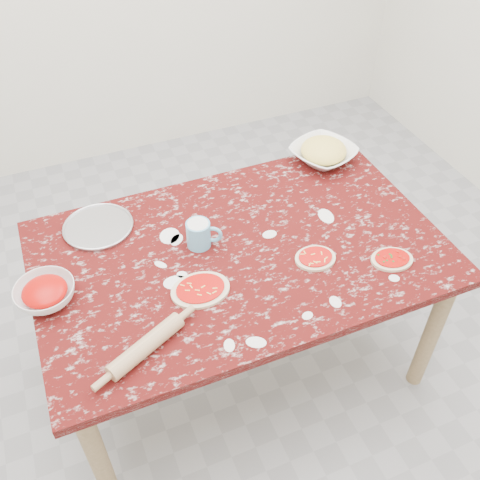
% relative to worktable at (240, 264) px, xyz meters
% --- Properties ---
extents(ground, '(4.00, 4.00, 0.00)m').
position_rel_worktable_xyz_m(ground, '(0.00, 0.00, -0.67)').
color(ground, gray).
extents(worktable, '(1.60, 1.00, 0.75)m').
position_rel_worktable_xyz_m(worktable, '(0.00, 0.00, 0.00)').
color(worktable, '#3F0A09').
rests_on(worktable, ground).
extents(pizza_tray, '(0.34, 0.34, 0.01)m').
position_rel_worktable_xyz_m(pizza_tray, '(-0.49, 0.34, 0.09)').
color(pizza_tray, '#B2B2B7').
rests_on(pizza_tray, worktable).
extents(sauce_bowl, '(0.22, 0.22, 0.07)m').
position_rel_worktable_xyz_m(sauce_bowl, '(-0.74, 0.02, 0.12)').
color(sauce_bowl, white).
rests_on(sauce_bowl, worktable).
extents(cheese_bowl, '(0.37, 0.37, 0.07)m').
position_rel_worktable_xyz_m(cheese_bowl, '(0.60, 0.41, 0.12)').
color(cheese_bowl, white).
rests_on(cheese_bowl, worktable).
extents(flour_mug, '(0.14, 0.10, 0.11)m').
position_rel_worktable_xyz_m(flour_mug, '(-0.14, 0.09, 0.14)').
color(flour_mug, '#60ADD4').
rests_on(flour_mug, worktable).
extents(pizza_left, '(0.22, 0.18, 0.02)m').
position_rel_worktable_xyz_m(pizza_left, '(-0.22, -0.15, 0.09)').
color(pizza_left, beige).
rests_on(pizza_left, worktable).
extents(pizza_mid, '(0.17, 0.15, 0.02)m').
position_rel_worktable_xyz_m(pizza_mid, '(0.25, -0.16, 0.09)').
color(pizza_mid, beige).
rests_on(pizza_mid, worktable).
extents(pizza_right, '(0.19, 0.15, 0.02)m').
position_rel_worktable_xyz_m(pizza_right, '(0.52, -0.28, 0.09)').
color(pizza_right, beige).
rests_on(pizza_right, worktable).
extents(rolling_pin, '(0.29, 0.18, 0.06)m').
position_rel_worktable_xyz_m(rolling_pin, '(-0.47, -0.33, 0.11)').
color(rolling_pin, tan).
rests_on(rolling_pin, worktable).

